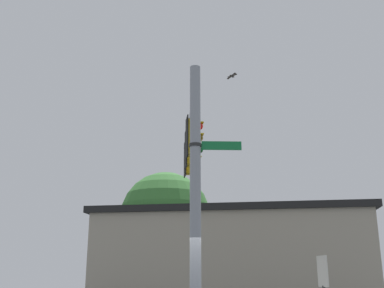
{
  "coord_description": "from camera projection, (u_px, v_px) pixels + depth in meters",
  "views": [
    {
      "loc": [
        11.05,
        -1.35,
        1.61
      ],
      "look_at": [
        -2.26,
        0.18,
        5.46
      ],
      "focal_mm": 43.36,
      "sensor_mm": 36.0,
      "label": 1
    }
  ],
  "objects": [
    {
      "name": "signal_pole",
      "position": [
        195.0,
        198.0,
        11.21
      ],
      "size": [
        0.27,
        0.27,
        6.91
      ],
      "primitive_type": "cylinder",
      "color": "gray",
      "rests_on": "ground"
    },
    {
      "name": "mast_arm",
      "position": [
        192.0,
        122.0,
        14.46
      ],
      "size": [
        5.15,
        0.58,
        0.18
      ],
      "primitive_type": "cylinder",
      "rotation": [
        0.0,
        1.57,
        3.06
      ],
      "color": "gray"
    },
    {
      "name": "traffic_light_nearest_pole",
      "position": [
        194.0,
        137.0,
        13.33
      ],
      "size": [
        0.54,
        0.49,
        1.31
      ],
      "color": "black"
    },
    {
      "name": "traffic_light_mid_inner",
      "position": [
        192.0,
        149.0,
        14.54
      ],
      "size": [
        0.54,
        0.49,
        1.31
      ],
      "color": "black"
    },
    {
      "name": "traffic_light_mid_outer",
      "position": [
        191.0,
        159.0,
        15.74
      ],
      "size": [
        0.54,
        0.49,
        1.31
      ],
      "color": "black"
    },
    {
      "name": "street_name_sign",
      "position": [
        208.0,
        146.0,
        11.58
      ],
      "size": [
        0.31,
        1.31,
        0.22
      ],
      "color": "#147238"
    },
    {
      "name": "bird_flying",
      "position": [
        232.0,
        76.0,
        16.33
      ],
      "size": [
        0.36,
        0.33,
        0.14
      ],
      "color": "#4C4742"
    },
    {
      "name": "storefront_building",
      "position": [
        233.0,
        261.0,
        22.74
      ],
      "size": [
        11.07,
        14.29,
        4.67
      ],
      "color": "#A89E89",
      "rests_on": "ground"
    },
    {
      "name": "tree_by_storefront",
      "position": [
        165.0,
        218.0,
        22.36
      ],
      "size": [
        4.35,
        4.35,
        6.56
      ],
      "color": "#4C3823",
      "rests_on": "ground"
    },
    {
      "name": "historical_marker",
      "position": [
        324.0,
        285.0,
        11.55
      ],
      "size": [
        0.6,
        0.08,
        2.13
      ],
      "color": "#333333",
      "rests_on": "ground"
    }
  ]
}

